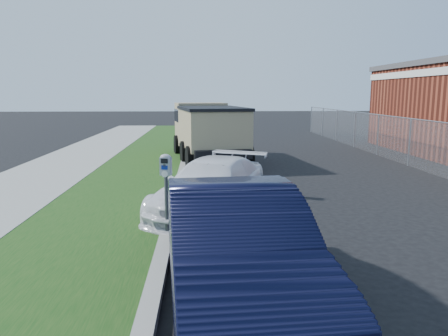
{
  "coord_description": "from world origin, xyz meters",
  "views": [
    {
      "loc": [
        -1.93,
        -9.13,
        2.73
      ],
      "look_at": [
        -1.4,
        1.0,
        1.0
      ],
      "focal_mm": 35.0,
      "sensor_mm": 36.0,
      "label": 1
    }
  ],
  "objects_px": {
    "white_wagon": "(213,186)",
    "parking_meter": "(166,177)",
    "dump_truck": "(208,129)",
    "navy_sedan": "(236,249)"
  },
  "relations": [
    {
      "from": "white_wagon",
      "to": "navy_sedan",
      "type": "height_order",
      "value": "navy_sedan"
    },
    {
      "from": "parking_meter",
      "to": "dump_truck",
      "type": "relative_size",
      "value": 0.24
    },
    {
      "from": "white_wagon",
      "to": "dump_truck",
      "type": "height_order",
      "value": "dump_truck"
    },
    {
      "from": "parking_meter",
      "to": "white_wagon",
      "type": "relative_size",
      "value": 0.35
    },
    {
      "from": "dump_truck",
      "to": "parking_meter",
      "type": "bearing_deg",
      "value": -104.5
    },
    {
      "from": "white_wagon",
      "to": "parking_meter",
      "type": "bearing_deg",
      "value": -91.8
    },
    {
      "from": "parking_meter",
      "to": "navy_sedan",
      "type": "relative_size",
      "value": 0.32
    },
    {
      "from": "parking_meter",
      "to": "white_wagon",
      "type": "xyz_separation_m",
      "value": [
        0.91,
        1.93,
        -0.61
      ]
    },
    {
      "from": "parking_meter",
      "to": "dump_truck",
      "type": "xyz_separation_m",
      "value": [
        0.92,
        9.96,
        0.08
      ]
    },
    {
      "from": "parking_meter",
      "to": "white_wagon",
      "type": "bearing_deg",
      "value": 80.3
    }
  ]
}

